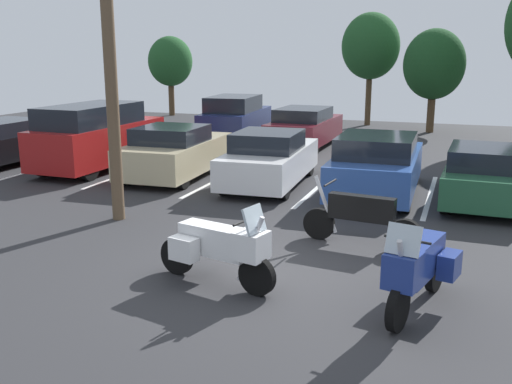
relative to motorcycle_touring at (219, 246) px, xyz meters
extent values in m
cube|color=#2D2D30|center=(0.56, 0.76, -0.68)|extent=(44.00, 44.00, 0.10)
cylinder|color=black|center=(0.68, -0.16, -0.33)|extent=(0.62, 0.26, 0.60)
cylinder|color=black|center=(-0.84, 0.20, -0.33)|extent=(0.62, 0.26, 0.60)
cube|color=white|center=(-0.08, 0.02, 0.08)|extent=(1.22, 0.62, 0.46)
cylinder|color=#B2B2B7|center=(0.56, -0.14, 0.07)|extent=(0.49, 0.18, 1.08)
cylinder|color=black|center=(0.48, -0.12, 0.49)|extent=(0.18, 0.61, 0.04)
cube|color=white|center=(0.58, -0.14, 0.13)|extent=(0.53, 0.53, 0.42)
cube|color=#B2C1CC|center=(0.63, -0.15, 0.53)|extent=(0.26, 0.47, 0.39)
cube|color=white|center=(-0.35, 0.41, -0.03)|extent=(0.48, 0.34, 0.36)
cube|color=white|center=(-0.50, -0.21, -0.03)|extent=(0.48, 0.34, 0.36)
cylinder|color=black|center=(0.90, 2.75, -0.32)|extent=(0.63, 0.19, 0.62)
cylinder|color=black|center=(2.55, 2.55, -0.32)|extent=(0.63, 0.19, 0.62)
cube|color=black|center=(1.73, 2.65, 0.09)|extent=(1.26, 0.38, 0.47)
cylinder|color=#B2B2B7|center=(1.02, 2.74, 0.08)|extent=(0.50, 0.13, 1.09)
cylinder|color=black|center=(1.10, 2.73, 0.51)|extent=(0.11, 0.62, 0.04)
cylinder|color=black|center=(2.78, -0.62, -0.32)|extent=(0.27, 0.64, 0.63)
cylinder|color=black|center=(3.15, 0.91, -0.32)|extent=(0.27, 0.64, 0.63)
cube|color=navy|center=(2.97, 0.14, 0.12)|extent=(0.62, 1.23, 0.52)
cylinder|color=#B2B2B7|center=(2.81, -0.51, 0.09)|extent=(0.19, 0.50, 1.10)
cylinder|color=black|center=(2.83, -0.43, 0.56)|extent=(0.61, 0.18, 0.04)
cube|color=navy|center=(2.80, -0.52, 0.17)|extent=(0.52, 0.53, 0.47)
cube|color=#B2C1CC|center=(2.79, -0.57, 0.60)|extent=(0.47, 0.26, 0.39)
cube|color=navy|center=(3.36, 0.41, -0.02)|extent=(0.34, 0.48, 0.36)
cube|color=navy|center=(2.74, 0.56, -0.02)|extent=(0.34, 0.48, 0.36)
cube|color=silver|center=(-8.85, 7.07, -0.63)|extent=(0.12, 4.77, 0.01)
cube|color=silver|center=(-5.96, 7.07, -0.63)|extent=(0.12, 4.77, 0.01)
cube|color=silver|center=(-3.07, 7.07, -0.63)|extent=(0.12, 4.77, 0.01)
cube|color=silver|center=(-0.18, 7.07, -0.63)|extent=(0.12, 4.77, 0.01)
cube|color=silver|center=(2.71, 7.07, -0.63)|extent=(0.12, 4.77, 0.01)
cube|color=black|center=(-10.39, 6.88, -0.04)|extent=(1.92, 4.76, 0.75)
cube|color=black|center=(-10.39, 6.71, 0.56)|extent=(1.71, 2.37, 0.45)
cylinder|color=black|center=(-11.11, 8.50, -0.30)|extent=(0.24, 0.67, 0.67)
cylinder|color=black|center=(-9.58, 8.46, -0.30)|extent=(0.24, 0.67, 0.67)
cube|color=maroon|center=(-7.17, 7.33, 0.17)|extent=(1.88, 4.89, 1.14)
cube|color=black|center=(-7.18, 6.96, 1.05)|extent=(1.71, 3.40, 0.62)
cylinder|color=black|center=(-7.92, 8.99, -0.28)|extent=(0.23, 0.71, 0.71)
cylinder|color=black|center=(-6.37, 8.97, -0.28)|extent=(0.23, 0.71, 0.71)
cylinder|color=black|center=(-7.97, 5.68, -0.28)|extent=(0.23, 0.71, 0.71)
cylinder|color=black|center=(-6.42, 5.66, -0.28)|extent=(0.23, 0.71, 0.71)
cube|color=#C1B289|center=(-4.38, 7.03, -0.01)|extent=(2.08, 4.32, 0.84)
cube|color=black|center=(-4.36, 6.71, 0.63)|extent=(1.82, 1.92, 0.45)
cylinder|color=black|center=(-5.26, 8.43, -0.33)|extent=(0.25, 0.62, 0.61)
cylinder|color=black|center=(-3.63, 8.51, -0.33)|extent=(0.25, 0.62, 0.61)
cylinder|color=black|center=(-5.13, 5.55, -0.33)|extent=(0.25, 0.62, 0.61)
cylinder|color=black|center=(-3.50, 5.63, -0.33)|extent=(0.25, 0.62, 0.61)
cube|color=white|center=(-1.49, 6.92, -0.03)|extent=(2.00, 4.44, 0.78)
cube|color=black|center=(-1.48, 6.68, 0.61)|extent=(1.73, 1.96, 0.49)
cylinder|color=black|center=(-2.33, 8.36, -0.31)|extent=(0.25, 0.66, 0.65)
cylinder|color=black|center=(-0.81, 8.44, -0.31)|extent=(0.25, 0.66, 0.65)
cylinder|color=black|center=(-2.17, 5.40, -0.31)|extent=(0.25, 0.66, 0.65)
cylinder|color=black|center=(-0.66, 5.49, -0.31)|extent=(0.25, 0.66, 0.65)
cube|color=#2D519E|center=(1.40, 6.81, 0.00)|extent=(2.05, 4.52, 0.84)
cube|color=black|center=(1.41, 6.45, 0.67)|extent=(1.84, 2.25, 0.50)
cylinder|color=black|center=(0.52, 8.31, -0.31)|extent=(0.24, 0.64, 0.64)
cylinder|color=black|center=(2.20, 8.35, -0.31)|extent=(0.24, 0.64, 0.64)
cylinder|color=black|center=(0.59, 5.26, -0.31)|extent=(0.24, 0.64, 0.64)
cylinder|color=black|center=(2.27, 5.30, -0.31)|extent=(0.24, 0.64, 0.64)
cube|color=#235638|center=(3.95, 6.89, -0.06)|extent=(1.92, 4.27, 0.71)
cube|color=black|center=(3.93, 6.54, 0.52)|extent=(1.70, 2.11, 0.46)
cylinder|color=black|center=(3.24, 8.35, -0.30)|extent=(0.24, 0.66, 0.66)
cylinder|color=black|center=(3.14, 5.49, -0.30)|extent=(0.24, 0.66, 0.66)
cube|color=navy|center=(-5.17, 13.67, 0.11)|extent=(2.17, 4.60, 1.04)
cube|color=black|center=(-5.15, 13.36, 0.92)|extent=(1.87, 2.72, 0.58)
cylinder|color=black|center=(-6.07, 15.12, -0.29)|extent=(0.28, 0.69, 0.68)
cylinder|color=black|center=(-4.53, 15.24, -0.29)|extent=(0.28, 0.69, 0.68)
cylinder|color=black|center=(-5.81, 12.09, -0.29)|extent=(0.28, 0.69, 0.68)
cylinder|color=black|center=(-4.28, 12.22, -0.29)|extent=(0.28, 0.69, 0.68)
cube|color=maroon|center=(-2.28, 13.45, 0.00)|extent=(1.92, 4.60, 0.82)
cube|color=black|center=(-2.29, 13.17, 0.64)|extent=(1.74, 2.37, 0.45)
cylinder|color=black|center=(-3.05, 15.02, -0.28)|extent=(0.23, 0.70, 0.69)
cylinder|color=black|center=(-1.46, 14.99, -0.28)|extent=(0.23, 0.70, 0.69)
cylinder|color=black|center=(-3.10, 11.91, -0.28)|extent=(0.23, 0.70, 0.69)
cylinder|color=black|center=(-1.51, 11.89, -0.28)|extent=(0.23, 0.70, 0.69)
cylinder|color=brown|center=(-3.52, 2.64, 3.78)|extent=(0.26, 0.26, 8.83)
cylinder|color=#4C3823|center=(-12.24, 21.63, 0.18)|extent=(0.32, 0.32, 1.63)
ellipsoid|color=#1E4C23|center=(-12.24, 21.63, 2.35)|extent=(2.44, 2.44, 2.70)
cylinder|color=#4C3823|center=(1.90, 19.28, 0.10)|extent=(0.33, 0.33, 1.46)
ellipsoid|color=#19421E|center=(1.90, 19.28, 2.35)|extent=(2.65, 2.65, 3.04)
cylinder|color=#4C3823|center=(-1.15, 20.95, 0.47)|extent=(0.28, 0.28, 2.20)
ellipsoid|color=#1E4C23|center=(-1.15, 20.95, 3.14)|extent=(2.75, 2.75, 3.12)
camera|label=1|loc=(3.42, -7.80, 2.92)|focal=40.96mm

